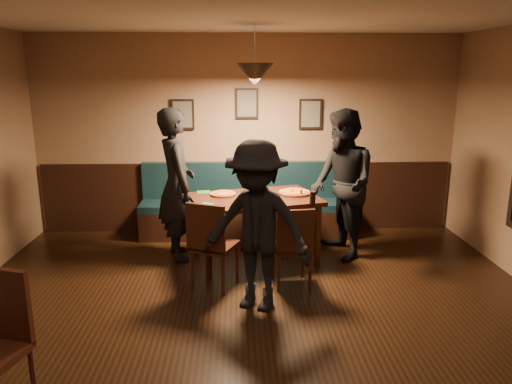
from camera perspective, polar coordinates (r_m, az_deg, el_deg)
floor at (r=4.10m, az=-0.03°, el=-19.78°), size 7.00×7.00×0.00m
wall_back at (r=6.96m, az=-1.08°, el=6.70°), size 6.00×0.00×6.00m
wainscot at (r=7.10m, az=-1.04°, el=-0.55°), size 5.88×0.06×1.00m
booth_bench at (r=6.84m, az=-1.00°, el=-1.12°), size 3.00×0.60×1.00m
picture_left at (r=6.94m, az=-8.62°, el=9.02°), size 0.32×0.04×0.42m
picture_center at (r=6.89m, az=-1.09°, el=10.39°), size 0.32×0.04×0.42m
picture_right at (r=6.98m, az=6.42°, el=9.11°), size 0.32×0.04×0.42m
pendant_lamp at (r=5.69m, az=-0.13°, el=13.68°), size 0.44×0.44×0.25m
dining_table at (r=5.99m, az=-0.12°, el=-4.31°), size 1.69×1.31×0.80m
chair_near_left at (r=5.24m, az=-4.93°, el=-6.08°), size 0.56×0.56×0.97m
chair_near_right at (r=5.29m, az=4.19°, el=-6.28°), size 0.44×0.44×0.90m
diner_left at (r=6.01m, az=-9.35°, el=0.86°), size 0.64×0.79×1.87m
diner_right at (r=6.04m, az=10.08°, el=0.83°), size 0.87×1.02×1.86m
diner_front at (r=4.65m, az=0.07°, el=-4.08°), size 1.24×1.01×1.67m
pizza_a at (r=5.98m, az=-3.91°, el=-0.21°), size 0.41×0.41×0.04m
pizza_b at (r=5.73m, az=0.31°, el=-0.77°), size 0.47×0.47×0.04m
pizza_c at (r=6.04m, az=4.57°, el=-0.04°), size 0.44×0.44×0.04m
soda_glass at (r=5.59m, az=6.67°, el=-0.67°), size 0.09×0.09×0.15m
tabasco_bottle at (r=5.89m, az=5.33°, el=-0.08°), size 0.03×0.03×0.11m
napkin_a at (r=6.14m, az=-6.17°, el=-0.03°), size 0.19×0.19×0.01m
napkin_b at (r=5.57m, az=-5.88°, el=-1.47°), size 0.19×0.19×0.01m
cutlery_set at (r=5.50m, az=-0.08°, el=-1.60°), size 0.18×0.06×0.00m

